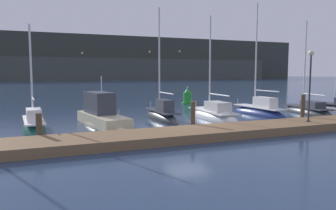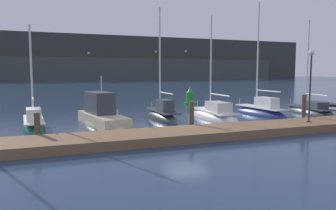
{
  "view_description": "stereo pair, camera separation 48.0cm",
  "coord_description": "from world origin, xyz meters",
  "px_view_note": "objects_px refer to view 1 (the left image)",
  "views": [
    {
      "loc": [
        -8.5,
        -17.46,
        3.43
      ],
      "look_at": [
        0.0,
        3.03,
        1.2
      ],
      "focal_mm": 35.0,
      "sensor_mm": 36.0,
      "label": 1
    },
    {
      "loc": [
        -8.05,
        -17.64,
        3.43
      ],
      "look_at": [
        0.0,
        3.03,
        1.2
      ],
      "focal_mm": 35.0,
      "sensor_mm": 36.0,
      "label": 2
    }
  ],
  "objects_px": {
    "motorboat_berth_4": "(102,119)",
    "dock_lamppost": "(310,75)",
    "sailboat_berth_5": "(162,118)",
    "sailboat_berth_7": "(259,113)",
    "sailboat_berth_8": "(307,112)",
    "sailboat_berth_6": "(213,117)",
    "sailboat_berth_3": "(34,129)",
    "channel_buoy": "(187,97)"
  },
  "relations": [
    {
      "from": "motorboat_berth_4",
      "to": "sailboat_berth_3",
      "type": "bearing_deg",
      "value": -170.13
    },
    {
      "from": "sailboat_berth_8",
      "to": "sailboat_berth_6",
      "type": "bearing_deg",
      "value": 174.83
    },
    {
      "from": "sailboat_berth_5",
      "to": "sailboat_berth_8",
      "type": "bearing_deg",
      "value": -5.85
    },
    {
      "from": "sailboat_berth_5",
      "to": "dock_lamppost",
      "type": "relative_size",
      "value": 2.04
    },
    {
      "from": "motorboat_berth_4",
      "to": "dock_lamppost",
      "type": "distance_m",
      "value": 13.22
    },
    {
      "from": "sailboat_berth_5",
      "to": "sailboat_berth_3",
      "type": "bearing_deg",
      "value": -171.26
    },
    {
      "from": "sailboat_berth_7",
      "to": "dock_lamppost",
      "type": "bearing_deg",
      "value": -102.28
    },
    {
      "from": "channel_buoy",
      "to": "dock_lamppost",
      "type": "xyz_separation_m",
      "value": [
        -0.13,
        -17.05,
        2.59
      ]
    },
    {
      "from": "motorboat_berth_4",
      "to": "sailboat_berth_5",
      "type": "xyz_separation_m",
      "value": [
        4.41,
        0.59,
        -0.2
      ]
    },
    {
      "from": "motorboat_berth_4",
      "to": "sailboat_berth_6",
      "type": "height_order",
      "value": "sailboat_berth_6"
    },
    {
      "from": "sailboat_berth_3",
      "to": "sailboat_berth_7",
      "type": "height_order",
      "value": "sailboat_berth_7"
    },
    {
      "from": "sailboat_berth_5",
      "to": "sailboat_berth_7",
      "type": "relative_size",
      "value": 0.91
    },
    {
      "from": "sailboat_berth_6",
      "to": "sailboat_berth_8",
      "type": "bearing_deg",
      "value": -5.17
    },
    {
      "from": "sailboat_berth_5",
      "to": "channel_buoy",
      "type": "relative_size",
      "value": 4.61
    },
    {
      "from": "sailboat_berth_6",
      "to": "dock_lamppost",
      "type": "distance_m",
      "value": 7.7
    },
    {
      "from": "sailboat_berth_5",
      "to": "sailboat_berth_6",
      "type": "xyz_separation_m",
      "value": [
        3.93,
        -0.51,
        -0.07
      ]
    },
    {
      "from": "dock_lamppost",
      "to": "sailboat_berth_5",
      "type": "bearing_deg",
      "value": 134.88
    },
    {
      "from": "sailboat_berth_7",
      "to": "dock_lamppost",
      "type": "xyz_separation_m",
      "value": [
        -1.4,
        -6.45,
        3.12
      ]
    },
    {
      "from": "sailboat_berth_8",
      "to": "motorboat_berth_4",
      "type": "bearing_deg",
      "value": 177.69
    },
    {
      "from": "motorboat_berth_4",
      "to": "sailboat_berth_6",
      "type": "xyz_separation_m",
      "value": [
        8.34,
        0.09,
        -0.26
      ]
    },
    {
      "from": "motorboat_berth_4",
      "to": "sailboat_berth_7",
      "type": "bearing_deg",
      "value": 0.73
    },
    {
      "from": "sailboat_berth_8",
      "to": "channel_buoy",
      "type": "height_order",
      "value": "sailboat_berth_8"
    },
    {
      "from": "motorboat_berth_4",
      "to": "dock_lamppost",
      "type": "xyz_separation_m",
      "value": [
        11.26,
        -6.28,
        2.92
      ]
    },
    {
      "from": "sailboat_berth_3",
      "to": "dock_lamppost",
      "type": "xyz_separation_m",
      "value": [
        15.39,
        -5.56,
        3.15
      ]
    },
    {
      "from": "sailboat_berth_6",
      "to": "sailboat_berth_8",
      "type": "relative_size",
      "value": 1.01
    },
    {
      "from": "sailboat_berth_3",
      "to": "sailboat_berth_6",
      "type": "xyz_separation_m",
      "value": [
        12.48,
        0.81,
        -0.04
      ]
    },
    {
      "from": "sailboat_berth_7",
      "to": "dock_lamppost",
      "type": "height_order",
      "value": "sailboat_berth_7"
    },
    {
      "from": "sailboat_berth_5",
      "to": "sailboat_berth_7",
      "type": "xyz_separation_m",
      "value": [
        8.25,
        -0.43,
        0.0
      ]
    },
    {
      "from": "sailboat_berth_3",
      "to": "sailboat_berth_6",
      "type": "relative_size",
      "value": 0.81
    },
    {
      "from": "sailboat_berth_5",
      "to": "sailboat_berth_6",
      "type": "distance_m",
      "value": 3.96
    },
    {
      "from": "motorboat_berth_4",
      "to": "sailboat_berth_7",
      "type": "relative_size",
      "value": 0.69
    },
    {
      "from": "motorboat_berth_4",
      "to": "channel_buoy",
      "type": "xyz_separation_m",
      "value": [
        11.39,
        10.76,
        0.33
      ]
    },
    {
      "from": "sailboat_berth_5",
      "to": "sailboat_berth_6",
      "type": "relative_size",
      "value": 1.03
    },
    {
      "from": "motorboat_berth_4",
      "to": "sailboat_berth_5",
      "type": "bearing_deg",
      "value": 7.67
    },
    {
      "from": "sailboat_berth_6",
      "to": "channel_buoy",
      "type": "bearing_deg",
      "value": 74.07
    },
    {
      "from": "sailboat_berth_3",
      "to": "channel_buoy",
      "type": "height_order",
      "value": "sailboat_berth_3"
    },
    {
      "from": "sailboat_berth_7",
      "to": "sailboat_berth_8",
      "type": "relative_size",
      "value": 1.14
    },
    {
      "from": "sailboat_berth_3",
      "to": "sailboat_berth_6",
      "type": "height_order",
      "value": "sailboat_berth_6"
    },
    {
      "from": "motorboat_berth_4",
      "to": "dock_lamppost",
      "type": "relative_size",
      "value": 1.55
    },
    {
      "from": "sailboat_berth_3",
      "to": "sailboat_berth_5",
      "type": "height_order",
      "value": "sailboat_berth_5"
    },
    {
      "from": "sailboat_berth_7",
      "to": "sailboat_berth_3",
      "type": "bearing_deg",
      "value": -177.0
    },
    {
      "from": "sailboat_berth_3",
      "to": "dock_lamppost",
      "type": "bearing_deg",
      "value": -19.87
    }
  ]
}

